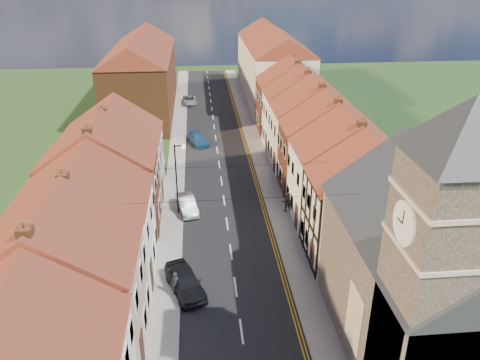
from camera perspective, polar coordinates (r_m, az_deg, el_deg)
The scene contains 23 objects.
road at distance 48.19m, azimuth -2.55°, elevation 1.91°, with size 7.00×90.00×0.02m, color black.
pavement_left at distance 48.19m, azimuth -7.78°, elevation 1.75°, with size 1.80×90.00×0.12m, color #9F9790.
pavement_right at distance 48.54m, azimuth 2.65°, elevation 2.15°, with size 1.80×90.00×0.12m, color #9F9790.
church at distance 24.70m, azimuth 23.34°, elevation -9.43°, with size 11.25×14.25×15.20m.
cottage_r_tudor at distance 32.61m, azimuth 15.47°, elevation -2.37°, with size 8.30×5.20×9.00m.
cottage_r_white_near at distance 37.20m, azimuth 12.77°, elevation 1.47°, with size 8.30×6.00×9.00m.
cottage_r_cream_mid at distance 41.97m, azimuth 10.63°, elevation 4.44°, with size 8.30×5.20×9.00m.
cottage_r_pink at distance 46.89m, azimuth 8.92°, elevation 6.79°, with size 8.30×6.00×9.00m.
cottage_r_white_far at distance 51.89m, azimuth 7.53°, elevation 8.69°, with size 8.30×5.20×9.00m.
cottage_r_cream_far at distance 56.97m, azimuth 6.37°, elevation 10.24°, with size 8.30×6.00×9.00m.
cottage_l_cream at distance 25.61m, azimuth -21.34°, elevation -11.41°, with size 8.30×6.30×9.10m.
cottage_l_white at distance 30.89m, azimuth -18.42°, elevation -4.62°, with size 8.30×6.90×8.80m.
cottage_l_brick_mid at distance 36.14m, azimuth -16.55°, elevation 0.39°, with size 8.30×5.70×9.10m.
cottage_l_pink at distance 41.45m, azimuth -15.18°, elevation 3.55°, with size 8.30×6.30×8.80m.
block_right_far at distance 71.46m, azimuth 3.97°, elevation 14.06°, with size 8.30×24.20×10.50m.
block_left_far at distance 66.08m, azimuth -11.86°, elevation 12.68°, with size 8.30×24.20×10.50m.
lamppost at distance 37.62m, azimuth -7.65°, elevation 0.61°, with size 0.88×0.15×6.00m.
car_near at distance 30.30m, azimuth -6.72°, elevation -12.20°, with size 1.76×4.37×1.49m, color black.
car_mid at distance 39.26m, azimuth -6.50°, elevation -2.97°, with size 1.33×3.81×1.26m, color #A4A7AC.
car_far at distance 53.67m, azimuth -5.12°, elevation 4.98°, with size 1.63×4.00×1.16m, color navy.
car_distant at distance 69.43m, azimuth -6.16°, elevation 9.63°, with size 1.86×4.04×1.12m, color #A6ABAE.
pedestrian_left at distance 29.90m, azimuth -7.87°, elevation -12.44°, with size 0.58×0.38×1.60m, color black.
pedestrian_right at distance 38.84m, azimuth 5.73°, elevation -2.68°, with size 0.83×0.65×1.70m, color #2B2523.
Camera 1 is at (-1.96, -14.21, 19.08)m, focal length 35.00 mm.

